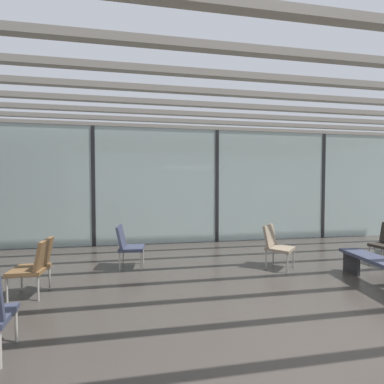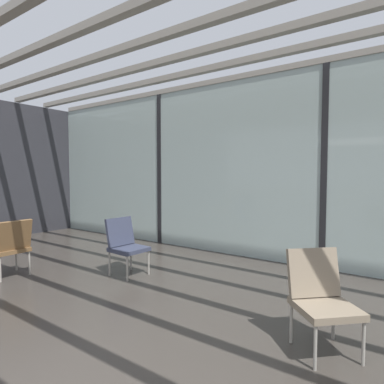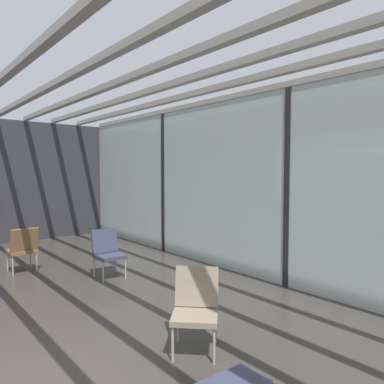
{
  "view_description": "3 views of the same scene",
  "coord_description": "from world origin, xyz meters",
  "px_view_note": "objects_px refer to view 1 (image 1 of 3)",
  "views": [
    {
      "loc": [
        -1.99,
        -2.23,
        1.73
      ],
      "look_at": [
        -0.5,
        6.67,
        1.43
      ],
      "focal_mm": 24.02,
      "sensor_mm": 36.0,
      "label": 1
    },
    {
      "loc": [
        1.27,
        -0.28,
        1.56
      ],
      "look_at": [
        -1.68,
        3.87,
        1.27
      ],
      "focal_mm": 30.07,
      "sensor_mm": 36.0,
      "label": 2
    },
    {
      "loc": [
        3.39,
        0.2,
        1.94
      ],
      "look_at": [
        -1.19,
        4.1,
        1.58
      ],
      "focal_mm": 32.82,
      "sensor_mm": 36.0,
      "label": 3
    }
  ],
  "objects_px": {
    "lounge_chair_1": "(127,244)",
    "lounge_chair_7": "(276,243)",
    "waiting_bench": "(380,266)",
    "parked_airplane": "(175,174)",
    "lounge_chair_4": "(35,264)"
  },
  "relations": [
    {
      "from": "parked_airplane",
      "to": "waiting_bench",
      "type": "distance_m",
      "value": 10.45
    },
    {
      "from": "parked_airplane",
      "to": "lounge_chair_4",
      "type": "xyz_separation_m",
      "value": [
        -3.09,
        -9.38,
        -1.74
      ]
    },
    {
      "from": "lounge_chair_4",
      "to": "parked_airplane",
      "type": "bearing_deg",
      "value": 162.56
    },
    {
      "from": "lounge_chair_7",
      "to": "parked_airplane",
      "type": "bearing_deg",
      "value": 53.95
    },
    {
      "from": "lounge_chair_4",
      "to": "lounge_chair_7",
      "type": "relative_size",
      "value": 1.0
    },
    {
      "from": "lounge_chair_1",
      "to": "lounge_chair_7",
      "type": "xyz_separation_m",
      "value": [
        3.01,
        -0.48,
        0.0
      ]
    },
    {
      "from": "parked_airplane",
      "to": "lounge_chair_7",
      "type": "relative_size",
      "value": 16.32
    },
    {
      "from": "lounge_chair_1",
      "to": "lounge_chair_4",
      "type": "xyz_separation_m",
      "value": [
        -1.29,
        -1.1,
        0.0
      ]
    },
    {
      "from": "lounge_chair_7",
      "to": "waiting_bench",
      "type": "distance_m",
      "value": 1.74
    },
    {
      "from": "lounge_chair_1",
      "to": "lounge_chair_7",
      "type": "height_order",
      "value": "same"
    },
    {
      "from": "parked_airplane",
      "to": "lounge_chair_1",
      "type": "bearing_deg",
      "value": -102.23
    },
    {
      "from": "parked_airplane",
      "to": "lounge_chair_1",
      "type": "height_order",
      "value": "parked_airplane"
    },
    {
      "from": "lounge_chair_1",
      "to": "waiting_bench",
      "type": "relative_size",
      "value": 0.51
    },
    {
      "from": "lounge_chair_4",
      "to": "waiting_bench",
      "type": "bearing_deg",
      "value": 84.49
    },
    {
      "from": "lounge_chair_7",
      "to": "lounge_chair_4",
      "type": "bearing_deg",
      "value": 144.3
    }
  ]
}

